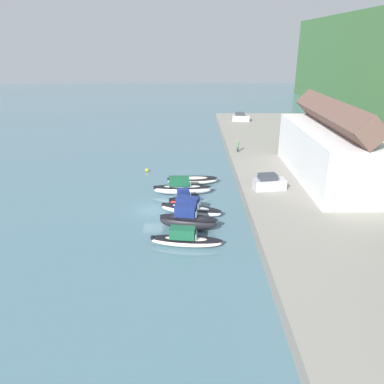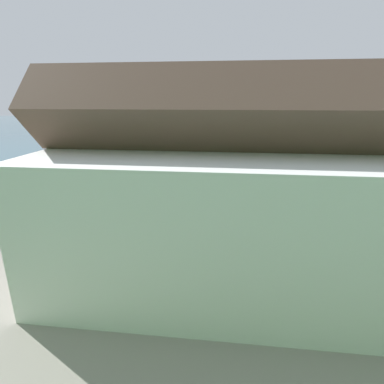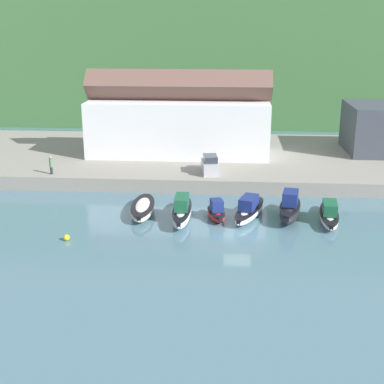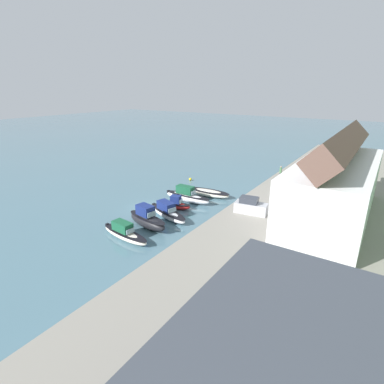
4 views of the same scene
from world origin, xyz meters
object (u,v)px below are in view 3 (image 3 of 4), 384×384
moored_boat_2 (216,212)px  parked_car_0 (210,165)px  moored_boat_4 (290,209)px  moored_boat_0 (143,208)px  moored_boat_5 (329,214)px  moored_boat_1 (182,211)px  mooring_buoy_0 (66,238)px  moored_boat_3 (249,210)px  person_on_quay (51,165)px

moored_boat_2 → parked_car_0: 11.44m
moored_boat_2 → moored_boat_4: size_ratio=0.64×
moored_boat_0 → moored_boat_2: (7.49, -1.07, 0.16)m
moored_boat_5 → moored_boat_0: bearing=-176.4°
moored_boat_0 → moored_boat_1: (4.14, -1.50, 0.36)m
moored_boat_5 → moored_boat_1: bearing=-171.1°
moored_boat_5 → mooring_buoy_0: moored_boat_5 is taller
moored_boat_3 → mooring_buoy_0: (-16.44, -7.13, -0.52)m
moored_boat_2 → moored_boat_4: 7.25m
mooring_buoy_0 → moored_boat_1: bearing=31.1°
moored_boat_0 → person_on_quay: bearing=142.4°
moored_boat_1 → moored_boat_5: 14.37m
moored_boat_4 → parked_car_0: (-8.32, 10.72, 1.41)m
moored_boat_4 → moored_boat_5: bearing=6.4°
moored_boat_2 → parked_car_0: parked_car_0 is taller
moored_boat_1 → moored_boat_5: (14.35, 0.71, -0.21)m
moored_boat_4 → mooring_buoy_0: bearing=-151.1°
parked_car_0 → moored_boat_4: bearing=-60.3°
moored_boat_2 → person_on_quay: bearing=140.5°
moored_boat_1 → parked_car_0: size_ratio=1.86×
moored_boat_1 → moored_boat_0: bearing=159.6°
moored_boat_4 → mooring_buoy_0: 21.54m
moored_boat_3 → parked_car_0: size_ratio=1.82×
moored_boat_2 → moored_boat_3: moored_boat_3 is taller
moored_boat_3 → person_on_quay: size_ratio=3.76×
moored_boat_0 → moored_boat_4: size_ratio=1.12×
moored_boat_5 → parked_car_0: size_ratio=1.76×
moored_boat_4 → moored_boat_5: (3.79, -0.26, -0.39)m
moored_boat_1 → moored_boat_3: moored_boat_1 is taller
moored_boat_2 → mooring_buoy_0: size_ratio=7.91×
moored_boat_5 → moored_boat_2: bearing=-172.6°
moored_boat_3 → moored_boat_4: moored_boat_4 is taller
moored_boat_3 → moored_boat_2: bearing=-149.0°
moored_boat_4 → parked_car_0: parked_car_0 is taller
moored_boat_0 → moored_boat_1: moored_boat_1 is taller
moored_boat_3 → moored_boat_4: bearing=14.3°
person_on_quay → mooring_buoy_0: 17.04m
moored_boat_4 → mooring_buoy_0: (-20.39, -6.89, -0.83)m
moored_boat_5 → mooring_buoy_0: 25.08m
moored_boat_0 → moored_boat_4: (14.71, -0.54, 0.54)m
moored_boat_4 → person_on_quay: size_ratio=3.24×
moored_boat_5 → parked_car_0: (-12.11, 10.97, 1.80)m
moored_boat_2 → moored_boat_3: (3.26, 0.76, 0.07)m
moored_boat_1 → moored_boat_2: size_ratio=1.85×
moored_boat_0 → moored_boat_2: moored_boat_2 is taller
person_on_quay → parked_car_0: bearing=6.2°
moored_boat_1 → moored_boat_5: moored_boat_1 is taller
moored_boat_3 → moored_boat_1: bearing=-151.9°
moored_boat_2 → parked_car_0: (-1.10, 11.24, 1.79)m
moored_boat_1 → person_on_quay: 18.96m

